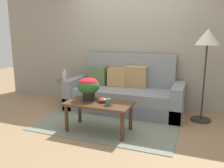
# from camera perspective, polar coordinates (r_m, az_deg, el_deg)

# --- Properties ---
(ground_plane) EXTENTS (14.00, 14.00, 0.00)m
(ground_plane) POSITION_cam_1_polar(r_m,az_deg,el_deg) (4.09, -0.47, -9.32)
(ground_plane) COLOR #997A56
(wall_back) EXTENTS (6.40, 0.12, 2.84)m
(wall_back) POSITION_cam_1_polar(r_m,az_deg,el_deg) (4.91, 4.61, 11.21)
(wall_back) COLOR gray
(wall_back) RESTS_ON ground
(area_rug) EXTENTS (2.35, 1.84, 0.01)m
(area_rug) POSITION_cam_1_polar(r_m,az_deg,el_deg) (4.14, -0.16, -8.97)
(area_rug) COLOR gray
(area_rug) RESTS_ON ground
(couch) EXTENTS (2.30, 0.88, 1.12)m
(couch) POSITION_cam_1_polar(r_m,az_deg,el_deg) (4.60, 3.02, -2.40)
(couch) COLOR slate
(couch) RESTS_ON ground
(coffee_table) EXTENTS (1.04, 0.54, 0.47)m
(coffee_table) POSITION_cam_1_polar(r_m,az_deg,el_deg) (3.57, -3.35, -5.67)
(coffee_table) COLOR #442D1B
(coffee_table) RESTS_ON ground
(side_table) EXTENTS (0.37, 0.37, 0.53)m
(side_table) POSITION_cam_1_polar(r_m,az_deg,el_deg) (5.13, -11.55, -0.81)
(side_table) COLOR brown
(side_table) RESTS_ON ground
(floor_lamp) EXTENTS (0.41, 0.41, 1.61)m
(floor_lamp) POSITION_cam_1_polar(r_m,az_deg,el_deg) (4.16, 22.76, 9.16)
(floor_lamp) COLOR #2D2823
(floor_lamp) RESTS_ON ground
(potted_plant) EXTENTS (0.35, 0.35, 0.36)m
(potted_plant) POSITION_cam_1_polar(r_m,az_deg,el_deg) (3.65, -5.93, -0.53)
(potted_plant) COLOR black
(potted_plant) RESTS_ON coffee_table
(coffee_mug) EXTENTS (0.13, 0.08, 0.10)m
(coffee_mug) POSITION_cam_1_polar(r_m,az_deg,el_deg) (3.38, -0.94, -4.56)
(coffee_mug) COLOR #3D664C
(coffee_mug) RESTS_ON coffee_table
(snack_bowl) EXTENTS (0.15, 0.15, 0.07)m
(snack_bowl) POSITION_cam_1_polar(r_m,az_deg,el_deg) (3.54, -2.32, -3.98)
(snack_bowl) COLOR #B2382D
(snack_bowl) RESTS_ON coffee_table
(table_vase) EXTENTS (0.10, 0.10, 0.24)m
(table_vase) POSITION_cam_1_polar(r_m,az_deg,el_deg) (5.09, -11.76, 2.07)
(table_vase) COLOR silver
(table_vase) RESTS_ON side_table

